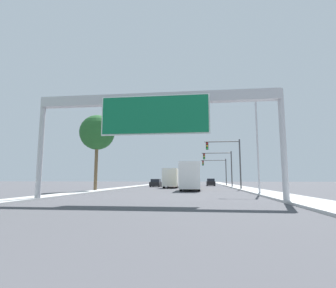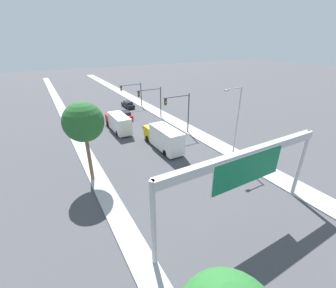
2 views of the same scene
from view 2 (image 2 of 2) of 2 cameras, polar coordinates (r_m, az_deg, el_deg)
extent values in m
cube|color=#AFAFAF|center=(58.80, -6.59, 10.12)|extent=(3.00, 120.00, 0.15)
cube|color=#AFAFAF|center=(54.47, -24.77, 6.79)|extent=(2.00, 120.00, 0.15)
cylinder|color=#B2B2B7|center=(15.98, -3.73, -20.05)|extent=(0.38, 0.38, 7.25)
cylinder|color=#B2B2B7|center=(26.11, 30.55, -4.46)|extent=(0.38, 0.38, 7.25)
cube|color=#B2B2B7|center=(18.39, 19.48, -2.44)|extent=(16.40, 0.60, 0.70)
cube|color=white|center=(18.78, 19.64, -6.05)|extent=(7.32, 0.08, 2.70)
cube|color=#0F6B42|center=(18.75, 19.75, -6.12)|extent=(7.12, 0.16, 2.50)
cube|color=black|center=(56.13, -10.14, 9.70)|extent=(1.78, 4.73, 0.78)
cube|color=#1E232D|center=(55.74, -10.11, 10.33)|extent=(1.57, 2.46, 0.59)
cylinder|color=black|center=(57.28, -11.39, 9.65)|extent=(0.22, 0.64, 0.64)
cylinder|color=black|center=(57.78, -9.91, 9.90)|extent=(0.22, 0.64, 0.64)
cylinder|color=black|center=(54.61, -10.35, 8.99)|extent=(0.22, 0.64, 0.64)
cylinder|color=black|center=(55.12, -8.81, 9.25)|extent=(0.22, 0.64, 0.64)
cube|color=red|center=(48.08, -10.82, 7.09)|extent=(1.81, 4.65, 0.78)
cube|color=#1E232D|center=(47.67, -10.78, 7.80)|extent=(1.59, 2.42, 0.59)
cylinder|color=black|center=(49.23, -12.24, 7.09)|extent=(0.22, 0.64, 0.64)
cylinder|color=black|center=(49.70, -10.51, 7.41)|extent=(0.22, 0.64, 0.64)
cylinder|color=black|center=(46.62, -11.10, 6.19)|extent=(0.22, 0.64, 0.64)
cylinder|color=black|center=(47.12, -9.28, 6.53)|extent=(0.22, 0.64, 0.64)
cube|color=black|center=(45.17, -18.59, 5.02)|extent=(1.82, 4.30, 0.73)
cube|color=#1E232D|center=(44.77, -18.64, 5.71)|extent=(1.60, 2.24, 0.55)
cylinder|color=black|center=(46.35, -19.88, 5.04)|extent=(0.22, 0.64, 0.64)
cylinder|color=black|center=(46.62, -17.97, 5.42)|extent=(0.22, 0.64, 0.64)
cylinder|color=black|center=(43.87, -19.17, 4.05)|extent=(0.22, 0.64, 0.64)
cylinder|color=black|center=(44.15, -17.16, 4.46)|extent=(0.22, 0.64, 0.64)
cube|color=red|center=(44.38, -13.90, 6.17)|extent=(2.14, 2.39, 1.82)
cube|color=silver|center=(40.34, -12.17, 5.22)|extent=(2.33, 6.13, 2.81)
cylinder|color=black|center=(44.25, -15.02, 5.02)|extent=(0.28, 1.00, 1.00)
cylinder|color=black|center=(44.76, -12.51, 5.52)|extent=(0.28, 1.00, 1.00)
cylinder|color=black|center=(39.11, -12.70, 2.65)|extent=(0.28, 1.00, 1.00)
cylinder|color=black|center=(39.69, -9.90, 3.23)|extent=(0.28, 1.00, 1.00)
cube|color=yellow|center=(36.44, -3.84, 2.95)|extent=(2.23, 2.47, 2.05)
cube|color=silver|center=(32.63, -0.42, 1.36)|extent=(2.43, 6.34, 3.15)
cylinder|color=black|center=(36.23, -5.24, 1.36)|extent=(0.28, 1.00, 1.00)
cylinder|color=black|center=(37.10, -2.24, 2.02)|extent=(0.28, 1.00, 1.00)
cylinder|color=black|center=(31.49, -0.68, -2.33)|extent=(0.28, 1.00, 1.00)
cylinder|color=black|center=(32.48, 2.62, -1.46)|extent=(0.28, 1.00, 1.00)
cylinder|color=#3D3D3F|center=(38.83, 5.21, 7.69)|extent=(0.20, 0.20, 6.97)
cylinder|color=#3D3D3F|center=(36.70, 2.21, 11.90)|extent=(4.86, 0.14, 0.14)
cube|color=black|center=(35.82, -0.63, 10.65)|extent=(0.35, 0.28, 1.05)
cylinder|color=red|center=(35.60, -0.50, 11.14)|extent=(0.22, 0.04, 0.22)
cylinder|color=yellow|center=(35.68, -0.50, 10.60)|extent=(0.22, 0.04, 0.22)
cylinder|color=green|center=(35.77, -0.50, 10.05)|extent=(0.22, 0.04, 0.22)
cylinder|color=#3D3D3F|center=(47.12, -1.86, 10.46)|extent=(0.20, 0.20, 6.35)
cylinder|color=#3D3D3F|center=(45.35, -4.88, 13.54)|extent=(5.18, 0.14, 0.14)
cube|color=black|center=(44.61, -7.43, 12.48)|extent=(0.35, 0.28, 1.05)
cylinder|color=red|center=(44.39, -7.37, 12.88)|extent=(0.22, 0.04, 0.22)
cylinder|color=yellow|center=(44.46, -7.35, 12.44)|extent=(0.22, 0.04, 0.22)
cylinder|color=green|center=(44.54, -7.32, 12.00)|extent=(0.22, 0.04, 0.22)
cylinder|color=#3D3D3F|center=(55.97, -6.83, 12.30)|extent=(0.20, 0.20, 5.75)
cylinder|color=#3D3D3F|center=(54.51, -9.59, 14.56)|extent=(5.27, 0.14, 0.14)
cube|color=black|center=(53.89, -11.79, 13.65)|extent=(0.35, 0.28, 1.05)
cylinder|color=red|center=(53.67, -11.77, 13.99)|extent=(0.22, 0.04, 0.22)
cylinder|color=yellow|center=(53.74, -11.73, 13.63)|extent=(0.22, 0.04, 0.22)
cylinder|color=green|center=(53.81, -11.70, 13.26)|extent=(0.22, 0.04, 0.22)
cylinder|color=brown|center=(26.44, -19.54, -2.02)|extent=(0.40, 0.40, 7.15)
sphere|color=#235B28|center=(25.12, -20.70, 5.28)|extent=(4.27, 4.27, 4.27)
cylinder|color=#B2B2B7|center=(30.72, 17.08, 4.78)|extent=(0.18, 0.18, 9.82)
cylinder|color=#B2B2B7|center=(28.66, 16.58, 13.38)|extent=(2.39, 0.12, 0.12)
cube|color=#B2B2A8|center=(27.84, 14.78, 13.05)|extent=(0.60, 0.28, 0.20)
camera|label=1|loc=(21.95, 66.52, -31.14)|focal=28.00mm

